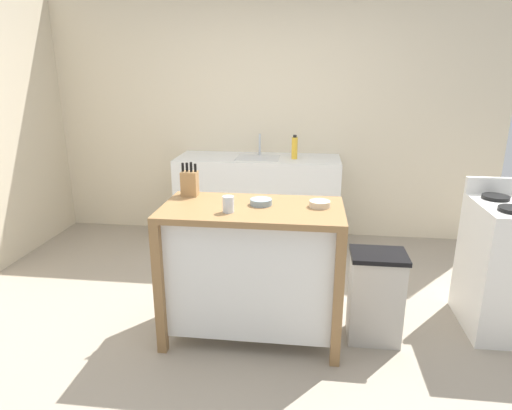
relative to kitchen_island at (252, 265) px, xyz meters
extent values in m
plane|color=gray|center=(-0.07, -0.02, -0.52)|extent=(5.80, 5.80, 0.00)
cube|color=beige|center=(-0.07, 2.09, 0.78)|extent=(4.80, 0.10, 2.60)
cube|color=olive|center=(0.00, 0.00, 0.39)|extent=(1.17, 0.62, 0.04)
cube|color=silver|center=(0.00, 0.00, -0.02)|extent=(1.07, 0.52, 0.79)
cube|color=olive|center=(-0.55, -0.28, -0.07)|extent=(0.06, 0.06, 0.89)
cube|color=olive|center=(0.55, -0.28, -0.07)|extent=(0.06, 0.06, 0.89)
cube|color=olive|center=(-0.55, 0.28, -0.07)|extent=(0.06, 0.06, 0.89)
cube|color=olive|center=(0.55, 0.28, -0.07)|extent=(0.06, 0.06, 0.89)
cube|color=#AD7F4C|center=(-0.46, 0.21, 0.49)|extent=(0.11, 0.09, 0.17)
cylinder|color=black|center=(-0.51, 0.21, 0.61)|extent=(0.02, 0.02, 0.06)
cylinder|color=black|center=(-0.48, 0.21, 0.61)|extent=(0.02, 0.02, 0.06)
cylinder|color=black|center=(-0.45, 0.21, 0.61)|extent=(0.02, 0.02, 0.07)
cylinder|color=black|center=(-0.42, 0.21, 0.61)|extent=(0.02, 0.02, 0.06)
cylinder|color=beige|center=(0.43, 0.05, 0.43)|extent=(0.13, 0.13, 0.04)
cylinder|color=gray|center=(0.43, 0.05, 0.45)|extent=(0.11, 0.11, 0.01)
cylinder|color=gray|center=(0.05, 0.05, 0.43)|extent=(0.14, 0.14, 0.04)
cylinder|color=#49555B|center=(0.05, 0.05, 0.45)|extent=(0.12, 0.12, 0.01)
cylinder|color=silver|center=(-0.13, -0.13, 0.46)|extent=(0.07, 0.07, 0.10)
cube|color=#B7B2A8|center=(0.82, 0.04, -0.22)|extent=(0.34, 0.26, 0.60)
cube|color=black|center=(0.82, 0.04, 0.10)|extent=(0.36, 0.28, 0.03)
cube|color=silver|center=(-0.17, 1.74, -0.06)|extent=(1.66, 0.60, 0.91)
cube|color=silver|center=(-0.17, 1.72, 0.38)|extent=(0.44, 0.36, 0.03)
cylinder|color=#B7BCC1|center=(-0.17, 1.88, 0.50)|extent=(0.02, 0.02, 0.22)
cylinder|color=yellow|center=(0.20, 1.70, 0.50)|extent=(0.06, 0.06, 0.22)
cylinder|color=black|center=(0.20, 1.70, 0.62)|extent=(0.04, 0.04, 0.02)
cube|color=white|center=(1.78, 0.57, 0.45)|extent=(0.60, 0.04, 0.12)
cylinder|color=black|center=(1.64, 0.43, 0.41)|extent=(0.18, 0.18, 0.02)
camera|label=1|loc=(0.35, -2.66, 1.24)|focal=30.80mm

